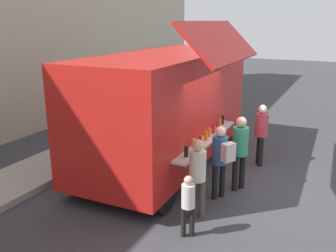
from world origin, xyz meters
TOP-DOWN VIEW (x-y plane):
  - ground_plane at (0.00, 0.00)m, footprint 60.00×60.00m
  - food_truck_main at (0.53, 2.01)m, footprint 6.33×3.29m
  - trash_bin at (4.78, 4.34)m, footprint 0.60×0.60m
  - customer_front_ordering at (-0.22, -0.13)m, footprint 0.35×0.35m
  - customer_mid_with_backpack at (-0.83, 0.11)m, footprint 0.45×0.53m
  - customer_rear_waiting at (-1.80, 0.26)m, footprint 0.33×0.33m
  - customer_extra_browsing at (1.50, -0.23)m, footprint 0.34×0.34m
  - child_near_queue at (-2.50, 0.14)m, footprint 0.24×0.24m

SIDE VIEW (x-z plane):
  - ground_plane at x=0.00m, z-range 0.00..0.00m
  - trash_bin at x=4.78m, z-range 0.00..0.92m
  - child_near_queue at x=-2.50m, z-range 0.11..1.29m
  - customer_rear_waiting at x=-1.80m, z-range 0.16..1.76m
  - customer_extra_browsing at x=1.50m, z-range 0.16..1.81m
  - customer_mid_with_backpack at x=-0.83m, z-range 0.18..1.80m
  - customer_front_ordering at x=-0.22m, z-range 0.17..1.89m
  - food_truck_main at x=0.53m, z-range -0.25..3.48m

